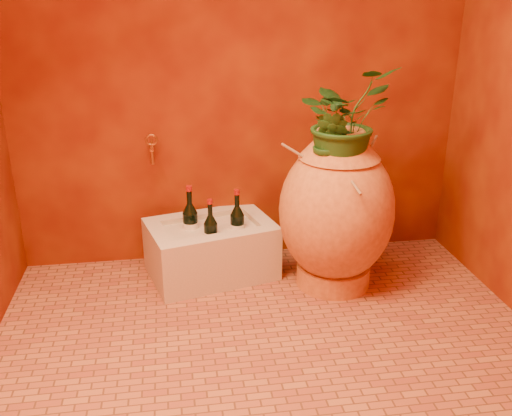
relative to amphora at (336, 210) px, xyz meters
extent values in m
plane|color=#9C5633|center=(-0.44, -0.54, -0.43)|extent=(2.50, 2.50, 0.00)
cube|color=#500B04|center=(-0.44, 0.46, 0.82)|extent=(2.50, 0.02, 2.50)
cylinder|color=#D0833A|center=(0.00, 0.00, -0.37)|extent=(0.45, 0.45, 0.11)
ellipsoid|color=#D0833A|center=(0.00, 0.00, -0.01)|extent=(0.69, 0.69, 0.75)
cone|color=#D0833A|center=(0.00, 0.00, 0.34)|extent=(0.48, 0.48, 0.11)
torus|color=#D0833A|center=(0.00, 0.00, 0.41)|extent=(0.29, 0.29, 0.05)
cylinder|color=olive|center=(-0.08, -0.05, 0.24)|extent=(0.44, 0.16, 0.26)
cylinder|color=olive|center=(-0.02, -0.12, 0.27)|extent=(0.08, 0.40, 0.15)
cylinder|color=olive|center=(0.10, -0.08, 0.29)|extent=(0.23, 0.27, 0.19)
cube|color=beige|center=(-0.64, 0.21, -0.29)|extent=(0.75, 0.60, 0.28)
cube|color=beige|center=(-0.64, 0.39, -0.13)|extent=(0.66, 0.25, 0.03)
cube|color=beige|center=(-0.64, 0.03, -0.13)|extent=(0.66, 0.25, 0.03)
cube|color=beige|center=(-0.93, 0.21, -0.13)|extent=(0.15, 0.29, 0.03)
cube|color=beige|center=(-0.35, 0.21, -0.13)|extent=(0.15, 0.29, 0.03)
cylinder|color=black|center=(-0.65, 0.12, -0.17)|extent=(0.07, 0.07, 0.17)
cone|color=black|center=(-0.65, 0.12, -0.06)|extent=(0.07, 0.07, 0.05)
cylinder|color=black|center=(-0.65, 0.12, 0.00)|extent=(0.03, 0.03, 0.07)
cylinder|color=#9C130E|center=(-0.65, 0.12, 0.04)|extent=(0.03, 0.03, 0.02)
cylinder|color=silver|center=(-0.65, 0.12, -0.17)|extent=(0.08, 0.08, 0.08)
cylinder|color=black|center=(-0.50, 0.19, -0.16)|extent=(0.08, 0.08, 0.18)
cone|color=black|center=(-0.50, 0.19, -0.05)|extent=(0.08, 0.08, 0.05)
cylinder|color=black|center=(-0.50, 0.19, 0.01)|extent=(0.03, 0.03, 0.07)
cylinder|color=#9C130E|center=(-0.50, 0.19, 0.06)|extent=(0.03, 0.03, 0.03)
cylinder|color=silver|center=(-0.50, 0.19, -0.16)|extent=(0.08, 0.08, 0.08)
cylinder|color=black|center=(-0.75, 0.23, -0.16)|extent=(0.08, 0.08, 0.19)
cone|color=black|center=(-0.75, 0.23, -0.03)|extent=(0.08, 0.08, 0.05)
cylinder|color=black|center=(-0.75, 0.23, 0.03)|extent=(0.03, 0.03, 0.08)
cylinder|color=#9C130E|center=(-0.75, 0.23, 0.08)|extent=(0.03, 0.03, 0.03)
cylinder|color=silver|center=(-0.75, 0.23, -0.16)|extent=(0.08, 0.08, 0.09)
cylinder|color=#A86626|center=(-0.93, 0.40, 0.26)|extent=(0.02, 0.13, 0.02)
cylinder|color=#A86626|center=(-0.93, 0.33, 0.23)|extent=(0.02, 0.02, 0.07)
torus|color=#A86626|center=(-0.93, 0.40, 0.31)|extent=(0.07, 0.01, 0.07)
cylinder|color=#A86626|center=(-0.93, 0.40, 0.29)|extent=(0.01, 0.01, 0.05)
imported|color=#1A4418|center=(0.01, -0.02, 0.48)|extent=(0.59, 0.57, 0.51)
imported|color=#1A4418|center=(-0.07, -0.08, 0.38)|extent=(0.22, 0.23, 0.33)
camera|label=1|loc=(-0.83, -2.65, 1.09)|focal=40.00mm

